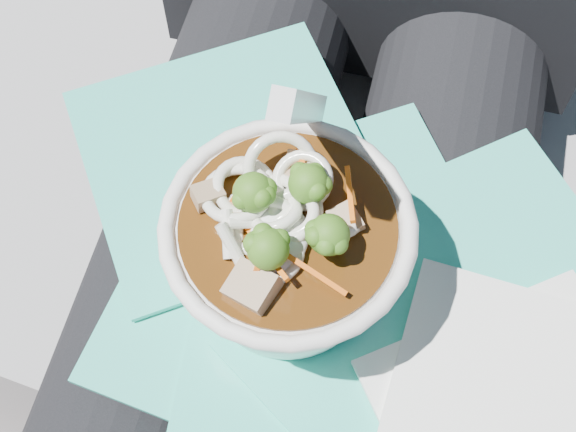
% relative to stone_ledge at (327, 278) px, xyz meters
% --- Properties ---
extents(stone_ledge, '(1.05, 0.60, 0.44)m').
position_rel_stone_ledge_xyz_m(stone_ledge, '(0.00, 0.00, 0.00)').
color(stone_ledge, gray).
rests_on(stone_ledge, ground).
extents(lap, '(0.30, 0.48, 0.14)m').
position_rel_stone_ledge_xyz_m(lap, '(0.00, -0.15, 0.29)').
color(lap, black).
rests_on(lap, stone_ledge).
extents(person_body, '(0.34, 0.94, 0.98)m').
position_rel_stone_ledge_xyz_m(person_body, '(0.00, -0.06, 0.32)').
color(person_body, black).
rests_on(person_body, ground).
extents(plastic_bag, '(0.42, 0.38, 0.01)m').
position_rel_stone_ledge_xyz_m(plastic_bag, '(0.03, -0.17, 0.36)').
color(plastic_bag, '#30C9B0').
rests_on(plastic_bag, lap).
extents(napkins, '(0.20, 0.20, 0.01)m').
position_rel_stone_ledge_xyz_m(napkins, '(0.14, -0.21, 0.37)').
color(napkins, white).
rests_on(napkins, plastic_bag).
extents(udon_bowl, '(0.15, 0.15, 0.19)m').
position_rel_stone_ledge_xyz_m(udon_bowl, '(-0.00, -0.16, 0.42)').
color(udon_bowl, white).
rests_on(udon_bowl, plastic_bag).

